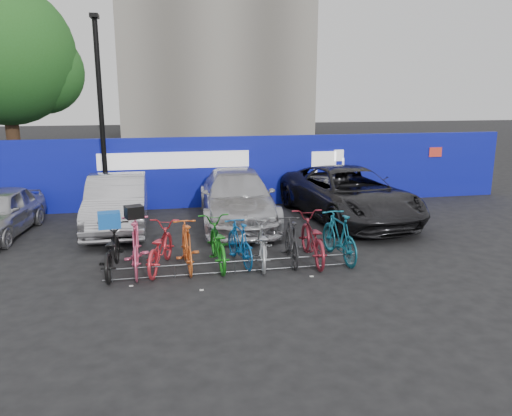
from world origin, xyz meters
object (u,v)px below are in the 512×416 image
object	(u,v)px
bike_rack	(235,267)
bike_2	(160,247)
bike_8	(312,238)
bike_6	(262,244)
tree	(11,59)
bike_9	(339,236)
bike_7	(292,241)
car_1	(117,202)
bike_0	(111,250)
car_3	(348,194)
bike_4	(217,243)
bike_5	(240,242)
bike_3	(187,246)
lamppost	(101,112)
bike_1	(136,245)
car_2	(237,197)

from	to	relation	value
bike_rack	bike_2	world-z (taller)	bike_2
bike_8	bike_6	bearing A→B (deg)	4.27
tree	bike_9	world-z (taller)	tree
tree	bike_7	size ratio (longest dim) A/B	4.48
tree	car_1	distance (m)	8.64
bike_6	bike_0	bearing A→B (deg)	7.37
car_3	bike_9	bearing A→B (deg)	-120.58
bike_0	bike_4	xyz separation A→B (m)	(2.32, 0.03, 0.02)
bike_5	bike_7	bearing A→B (deg)	164.54
bike_rack	bike_3	bearing A→B (deg)	153.19
bike_rack	bike_0	bearing A→B (deg)	167.75
car_1	bike_8	size ratio (longest dim) A/B	2.20
tree	car_1	xyz separation A→B (m)	(4.02, -6.32, -4.31)
lamppost	bike_5	xyz separation A→B (m)	(3.41, -5.39, -2.76)
lamppost	bike_2	world-z (taller)	lamppost
car_3	bike_3	size ratio (longest dim) A/B	3.19
tree	car_3	bearing A→B (deg)	-31.29
bike_rack	bike_1	bearing A→B (deg)	165.66
bike_0	bike_2	size ratio (longest dim) A/B	1.01
car_3	bike_4	bearing A→B (deg)	-148.97
car_2	bike_7	size ratio (longest dim) A/B	3.04
bike_rack	bike_2	distance (m)	1.74
bike_3	bike_4	xyz separation A→B (m)	(0.69, 0.10, -0.01)
tree	car_2	size ratio (longest dim) A/B	1.47
car_2	bike_6	distance (m)	3.88
car_3	bike_6	size ratio (longest dim) A/B	3.06
car_2	bike_0	distance (m)	5.07
lamppost	car_2	xyz separation A→B (m)	(3.95, -1.66, -2.50)
bike_5	bike_6	world-z (taller)	bike_5
bike_8	bike_9	world-z (taller)	bike_9
bike_0	bike_3	distance (m)	1.64
car_3	bike_9	distance (m)	3.93
car_2	bike_9	xyz separation A→B (m)	(1.80, -3.91, -0.19)
bike_9	bike_6	bearing A→B (deg)	-4.77
tree	bike_9	distance (m)	14.55
bike_2	bike_5	world-z (taller)	same
car_1	bike_6	world-z (taller)	car_1
tree	bike_7	distance (m)	13.82
bike_3	bike_6	distance (m)	1.70
car_2	bike_2	world-z (taller)	car_2
lamppost	bike_1	xyz separation A→B (m)	(1.10, -5.46, -2.66)
bike_0	bike_6	bearing A→B (deg)	-179.17
bike_5	lamppost	bearing A→B (deg)	-67.04
bike_1	bike_7	distance (m)	3.51
tree	bike_8	xyz separation A→B (m)	(8.67, -10.17, -4.51)
bike_8	bike_9	distance (m)	0.65
lamppost	bike_0	distance (m)	6.11
lamppost	bike_rack	xyz separation A→B (m)	(3.20, -6.00, -3.11)
bike_9	bike_7	bearing A→B (deg)	-6.35
car_2	bike_3	bearing A→B (deg)	-110.73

